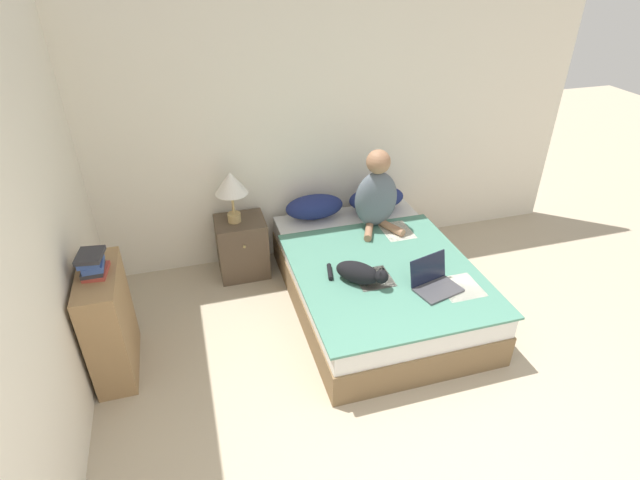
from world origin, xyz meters
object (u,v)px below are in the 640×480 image
at_px(cat_tabby, 360,273).
at_px(nightstand, 242,247).
at_px(pillow_far, 376,199).
at_px(person_sitting, 376,195).
at_px(pillow_near, 314,207).
at_px(bookshelf, 109,323).
at_px(table_lamp, 231,185).
at_px(bed, 376,282).
at_px(laptop_open, 435,282).
at_px(book_stack_top, 92,264).

bearing_deg(cat_tabby, nightstand, 168.28).
distance_m(pillow_far, nightstand, 1.41).
distance_m(person_sitting, cat_tabby, 0.96).
bearing_deg(pillow_near, bookshelf, -150.80).
relative_size(nightstand, bookshelf, 0.67).
height_order(pillow_near, nightstand, pillow_near).
xyz_separation_m(table_lamp, bookshelf, (-1.06, -0.98, -0.51)).
height_order(bed, cat_tabby, cat_tabby).
distance_m(bed, bookshelf, 2.17).
height_order(nightstand, bookshelf, bookshelf).
xyz_separation_m(bed, cat_tabby, (-0.27, -0.27, 0.33)).
bearing_deg(bookshelf, nightstand, 41.79).
bearing_deg(bookshelf, pillow_far, 22.49).
xyz_separation_m(laptop_open, table_lamp, (-1.37, 1.31, 0.41)).
height_order(person_sitting, book_stack_top, person_sitting).
bearing_deg(pillow_near, laptop_open, -66.50).
height_order(pillow_far, book_stack_top, book_stack_top).
relative_size(pillow_far, cat_tabby, 1.26).
bearing_deg(person_sitting, pillow_far, 66.34).
bearing_deg(person_sitting, book_stack_top, -163.00).
relative_size(bed, bookshelf, 2.37).
bearing_deg(cat_tabby, bookshelf, -140.51).
bearing_deg(cat_tabby, pillow_near, 135.23).
bearing_deg(pillow_far, table_lamp, -178.33).
xyz_separation_m(person_sitting, nightstand, (-1.24, 0.27, -0.51)).
bearing_deg(bed, laptop_open, -61.89).
distance_m(table_lamp, bookshelf, 1.53).
xyz_separation_m(bed, laptop_open, (0.27, -0.50, 0.29)).
bearing_deg(pillow_far, nightstand, -178.42).
distance_m(laptop_open, table_lamp, 1.94).
xyz_separation_m(bed, nightstand, (-1.05, 0.82, 0.05)).
height_order(person_sitting, table_lamp, person_sitting).
distance_m(cat_tabby, bookshelf, 1.90).
distance_m(cat_tabby, table_lamp, 1.42).
height_order(pillow_near, cat_tabby, pillow_near).
bearing_deg(pillow_near, table_lamp, -176.95).
xyz_separation_m(cat_tabby, table_lamp, (-0.83, 1.08, 0.38)).
distance_m(bed, nightstand, 1.33).
relative_size(bed, book_stack_top, 8.34).
relative_size(pillow_near, person_sitting, 0.75).
distance_m(person_sitting, bookshelf, 2.48).
relative_size(bed, person_sitting, 2.70).
xyz_separation_m(pillow_near, table_lamp, (-0.78, -0.04, 0.35)).
bearing_deg(cat_tabby, person_sitting, 103.47).
bearing_deg(table_lamp, nightstand, 4.54).
height_order(cat_tabby, nightstand, cat_tabby).
bearing_deg(laptop_open, nightstand, 119.93).
xyz_separation_m(laptop_open, bookshelf, (-2.43, 0.33, -0.10)).
bearing_deg(book_stack_top, laptop_open, -7.76).
height_order(cat_tabby, laptop_open, laptop_open).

